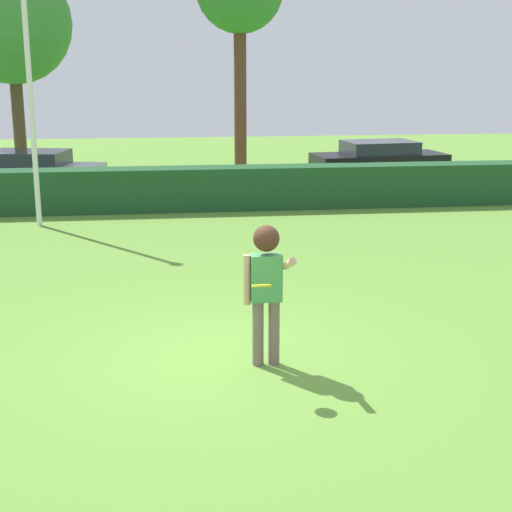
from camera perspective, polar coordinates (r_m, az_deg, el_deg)
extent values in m
plane|color=#609236|center=(9.88, -2.43, -7.57)|extent=(60.00, 60.00, 0.00)
cylinder|color=#755F58|center=(9.52, 1.35, -5.72)|extent=(0.14, 0.14, 0.84)
cylinder|color=#755F58|center=(9.50, 0.15, -5.77)|extent=(0.14, 0.14, 0.84)
cube|color=#489653|center=(9.29, 0.76, -1.62)|extent=(0.38, 0.23, 0.58)
cylinder|color=tan|center=(8.99, 2.47, -0.59)|extent=(0.10, 0.61, 0.30)
cylinder|color=tan|center=(9.27, -0.68, -1.79)|extent=(0.09, 0.09, 0.62)
sphere|color=tan|center=(9.18, 0.77, 1.14)|extent=(0.22, 0.22, 0.22)
sphere|color=#44281C|center=(9.17, 0.77, 1.32)|extent=(0.32, 0.32, 0.32)
cylinder|color=yellow|center=(8.61, 0.41, -2.22)|extent=(0.23, 0.22, 0.07)
cylinder|color=silver|center=(18.07, -16.50, 11.74)|extent=(0.12, 0.12, 6.13)
cube|color=#1D4A26|center=(19.66, -4.93, 5.03)|extent=(25.13, 0.90, 1.09)
cube|color=#B7B7BC|center=(22.80, -16.68, 5.83)|extent=(4.45, 2.50, 0.55)
cube|color=#2D333D|center=(22.74, -16.77, 7.02)|extent=(2.47, 1.97, 0.40)
cylinder|color=black|center=(23.16, -12.48, 5.53)|extent=(0.61, 0.22, 0.60)
cylinder|color=black|center=(21.56, -13.76, 4.83)|extent=(0.61, 0.22, 0.60)
cube|color=black|center=(24.95, 9.16, 6.92)|extent=(4.38, 2.20, 0.55)
cube|color=#2D333D|center=(24.89, 9.20, 8.01)|extent=(2.37, 1.82, 0.40)
cylinder|color=black|center=(26.35, 11.37, 6.60)|extent=(0.61, 0.17, 0.60)
cylinder|color=black|center=(24.84, 13.04, 6.07)|extent=(0.61, 0.17, 0.60)
cylinder|color=black|center=(25.24, 5.28, 6.50)|extent=(0.61, 0.17, 0.60)
cylinder|color=black|center=(23.66, 6.65, 5.94)|extent=(0.61, 0.17, 0.60)
cylinder|color=brown|center=(24.54, -1.18, 11.57)|extent=(0.39, 0.39, 5.06)
cylinder|color=#4F3E27|center=(25.07, -17.27, 9.48)|extent=(0.37, 0.37, 3.73)
sphere|color=#3B8735|center=(25.03, -17.78, 16.20)|extent=(3.60, 3.60, 3.60)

